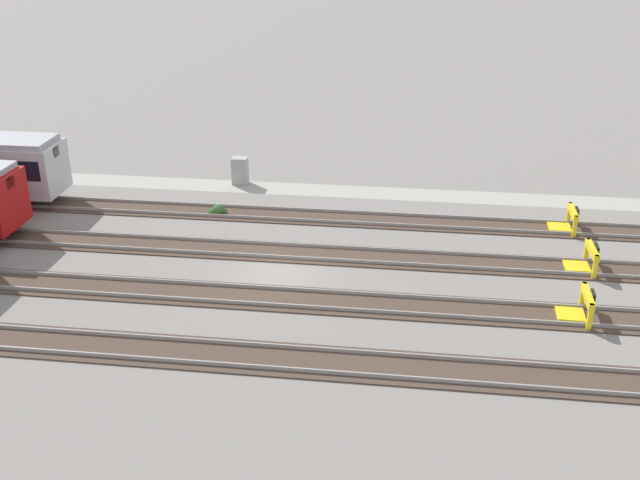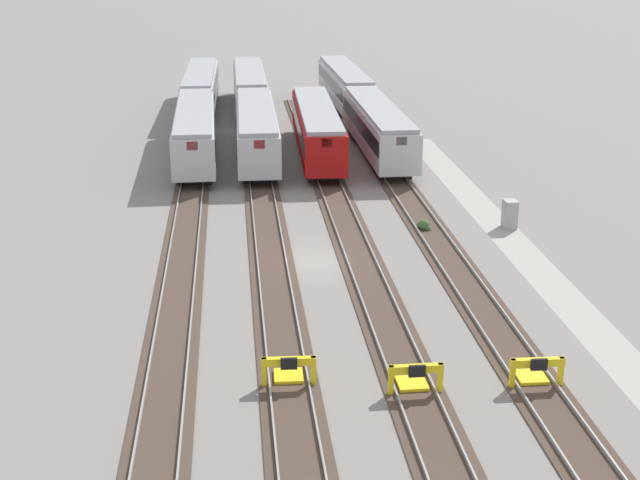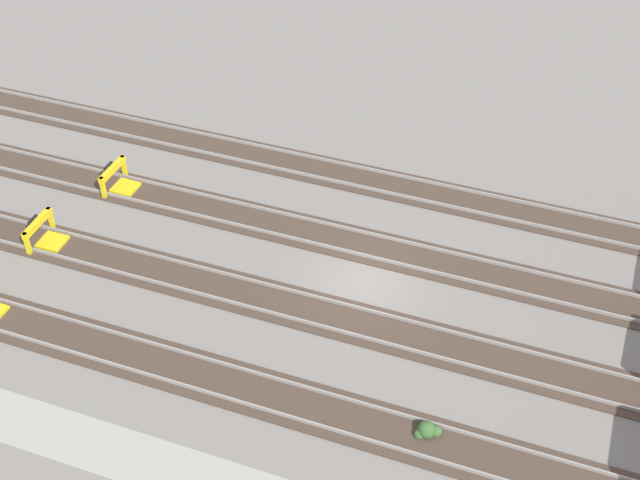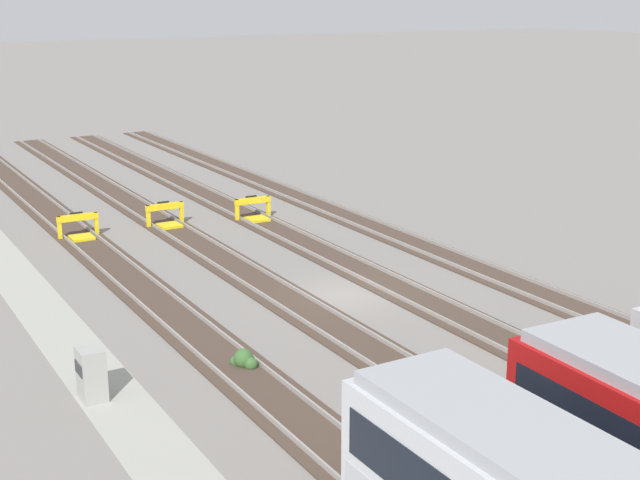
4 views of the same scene
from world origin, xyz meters
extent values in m
plane|color=gray|center=(0.00, 0.00, 0.00)|extent=(400.00, 400.00, 0.00)
cube|color=#9E9E93|center=(0.00, -10.77, 0.00)|extent=(54.00, 2.00, 0.01)
cube|color=#47382D|center=(0.00, -6.73, 0.03)|extent=(90.00, 2.24, 0.06)
cube|color=gray|center=(0.00, -6.01, 0.14)|extent=(90.00, 0.07, 0.15)
cube|color=gray|center=(0.00, -7.45, 0.14)|extent=(90.00, 0.07, 0.15)
cube|color=#47382D|center=(0.00, -2.24, 0.03)|extent=(90.00, 2.24, 0.06)
cube|color=gray|center=(0.00, -1.53, 0.14)|extent=(90.00, 0.07, 0.15)
cube|color=gray|center=(0.00, -2.96, 0.14)|extent=(90.00, 0.07, 0.15)
cube|color=#47382D|center=(0.00, 2.24, 0.03)|extent=(90.00, 2.24, 0.06)
cube|color=gray|center=(0.00, 2.96, 0.14)|extent=(90.00, 0.07, 0.15)
cube|color=gray|center=(0.00, 1.53, 0.14)|extent=(90.00, 0.07, 0.15)
cube|color=#47382D|center=(0.00, 6.73, 0.03)|extent=(90.00, 2.24, 0.06)
cube|color=gray|center=(0.00, 7.45, 0.14)|extent=(90.00, 0.07, 0.15)
cube|color=gray|center=(0.00, 6.01, 0.14)|extent=(90.00, 0.07, 0.15)
cube|color=red|center=(13.19, -1.97, 3.05)|extent=(0.10, 0.70, 0.56)
cube|color=red|center=(13.19, -6.77, 3.05)|extent=(0.09, 0.70, 0.56)
cube|color=yellow|center=(-13.84, -5.83, 0.57)|extent=(0.18, 0.18, 1.15)
cube|color=yellow|center=(-13.87, -7.63, 0.57)|extent=(0.18, 0.18, 1.15)
cube|color=yellow|center=(-13.86, -6.73, 1.00)|extent=(0.27, 2.00, 0.30)
cube|color=yellow|center=(-13.31, -6.74, 0.09)|extent=(1.12, 1.10, 0.18)
cube|color=black|center=(-14.04, -6.73, 1.00)|extent=(0.13, 0.60, 0.44)
cube|color=yellow|center=(-13.93, -1.34, 0.57)|extent=(0.18, 0.18, 1.15)
cube|color=yellow|center=(-13.90, -3.14, 0.57)|extent=(0.18, 0.18, 1.15)
cube|color=yellow|center=(-13.91, -2.24, 1.00)|extent=(0.26, 2.00, 0.30)
cube|color=yellow|center=(-13.36, -2.24, 0.09)|extent=(1.11, 1.09, 0.18)
cube|color=black|center=(-14.09, -2.25, 1.00)|extent=(0.13, 0.60, 0.44)
cube|color=yellow|center=(-12.85, 3.14, 0.57)|extent=(0.19, 0.19, 1.15)
cube|color=yellow|center=(-12.91, 1.34, 0.57)|extent=(0.19, 0.19, 1.15)
cube|color=yellow|center=(-12.88, 2.24, 1.00)|extent=(0.30, 2.01, 0.30)
cube|color=yellow|center=(-12.33, 2.23, 0.09)|extent=(1.13, 1.11, 0.18)
cube|color=black|center=(-13.06, 2.25, 1.00)|extent=(0.14, 0.60, 0.44)
cube|color=#9E9E99|center=(4.27, -11.30, 0.80)|extent=(0.90, 0.70, 1.60)
cube|color=#333338|center=(4.27, -11.66, 1.04)|extent=(0.70, 0.04, 0.36)
sphere|color=#38602D|center=(4.35, -6.45, 0.28)|extent=(0.64, 0.64, 0.64)
sphere|color=#38602D|center=(4.65, -6.33, 0.18)|extent=(0.44, 0.44, 0.44)
sphere|color=#38602D|center=(4.13, -6.63, 0.14)|extent=(0.36, 0.36, 0.36)
camera|label=1|loc=(-5.70, 29.30, 15.26)|focal=42.00mm
camera|label=2|loc=(-41.92, 4.02, 15.78)|focal=50.00mm
camera|label=3|loc=(7.38, -25.43, 25.18)|focal=50.00mm
camera|label=4|loc=(28.39, -17.53, 11.55)|focal=50.00mm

